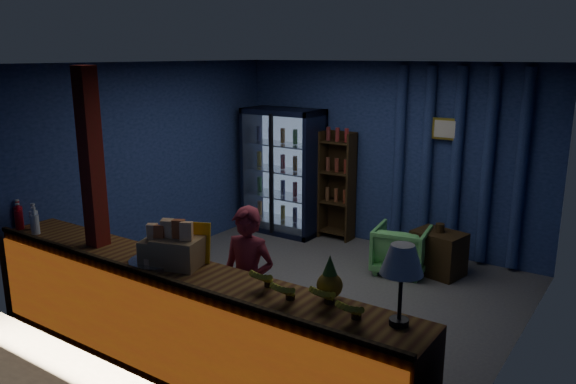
# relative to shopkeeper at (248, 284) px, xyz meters

# --- Properties ---
(ground) EXTENTS (4.60, 4.60, 0.00)m
(ground) POSITION_rel_shopkeeper_xyz_m (-0.32, 1.37, -0.70)
(ground) COLOR #515154
(ground) RESTS_ON ground
(room_walls) EXTENTS (4.60, 4.60, 4.60)m
(room_walls) POSITION_rel_shopkeeper_xyz_m (-0.32, 1.37, 0.87)
(room_walls) COLOR navy
(room_walls) RESTS_ON ground
(counter) EXTENTS (4.40, 0.57, 0.99)m
(counter) POSITION_rel_shopkeeper_xyz_m (-0.32, -0.54, -0.23)
(counter) COLOR brown
(counter) RESTS_ON ground
(support_post) EXTENTS (0.16, 0.16, 2.60)m
(support_post) POSITION_rel_shopkeeper_xyz_m (-1.37, -0.53, 0.60)
(support_post) COLOR maroon
(support_post) RESTS_ON ground
(beverage_cooler) EXTENTS (1.20, 0.62, 1.90)m
(beverage_cooler) POSITION_rel_shopkeeper_xyz_m (-1.87, 3.29, 0.23)
(beverage_cooler) COLOR black
(beverage_cooler) RESTS_ON ground
(bottle_shelf) EXTENTS (0.50, 0.28, 1.60)m
(bottle_shelf) POSITION_rel_shopkeeper_xyz_m (-1.02, 3.43, 0.09)
(bottle_shelf) COLOR #352411
(bottle_shelf) RESTS_ON ground
(curtain_folds) EXTENTS (1.74, 0.14, 2.50)m
(curtain_folds) POSITION_rel_shopkeeper_xyz_m (0.68, 3.51, 0.60)
(curtain_folds) COLOR navy
(curtain_folds) RESTS_ON room_walls
(framed_picture) EXTENTS (0.36, 0.04, 0.28)m
(framed_picture) POSITION_rel_shopkeeper_xyz_m (0.53, 3.47, 1.05)
(framed_picture) COLOR gold
(framed_picture) RESTS_ON room_walls
(shopkeeper) EXTENTS (0.56, 0.42, 1.41)m
(shopkeeper) POSITION_rel_shopkeeper_xyz_m (0.00, 0.00, 0.00)
(shopkeeper) COLOR maroon
(shopkeeper) RESTS_ON ground
(green_chair) EXTENTS (0.74, 0.76, 0.60)m
(green_chair) POSITION_rel_shopkeeper_xyz_m (0.33, 2.67, -0.40)
(green_chair) COLOR #60C062
(green_chair) RESTS_ON ground
(side_table) EXTENTS (0.68, 0.55, 0.66)m
(side_table) POSITION_rel_shopkeeper_xyz_m (0.74, 2.88, -0.43)
(side_table) COLOR #352411
(side_table) RESTS_ON ground
(yellow_sign) EXTENTS (0.44, 0.25, 0.35)m
(yellow_sign) POSITION_rel_shopkeeper_xyz_m (-0.38, -0.37, 0.42)
(yellow_sign) COLOR #DC9F0B
(yellow_sign) RESTS_ON counter
(soda_bottles) EXTENTS (0.51, 0.16, 0.27)m
(soda_bottles) POSITION_rel_shopkeeper_xyz_m (-2.37, -0.63, 0.36)
(soda_bottles) COLOR red
(soda_bottles) RESTS_ON counter
(snack_box_left) EXTENTS (0.45, 0.40, 0.40)m
(snack_box_left) POSITION_rel_shopkeeper_xyz_m (-0.35, -0.48, 0.39)
(snack_box_left) COLOR #A48A4F
(snack_box_left) RESTS_ON counter
(snack_box_centre) EXTENTS (0.39, 0.36, 0.35)m
(snack_box_centre) POSITION_rel_shopkeeper_xyz_m (-0.51, -0.53, 0.37)
(snack_box_centre) COLOR #A48A4F
(snack_box_centre) RESTS_ON counter
(pastry_tray) EXTENTS (0.48, 0.48, 0.08)m
(pastry_tray) POSITION_rel_shopkeeper_xyz_m (-0.57, -0.53, 0.27)
(pastry_tray) COLOR silver
(pastry_tray) RESTS_ON counter
(banana_bunches) EXTENTS (1.05, 0.30, 0.17)m
(banana_bunches) POSITION_rel_shopkeeper_xyz_m (0.94, -0.49, 0.33)
(banana_bunches) COLOR yellow
(banana_bunches) RESTS_ON counter
(table_lamp) EXTENTS (0.29, 0.29, 0.56)m
(table_lamp) POSITION_rel_shopkeeper_xyz_m (1.62, -0.43, 0.69)
(table_lamp) COLOR black
(table_lamp) RESTS_ON counter
(pineapple) EXTENTS (0.19, 0.19, 0.33)m
(pineapple) POSITION_rel_shopkeeper_xyz_m (1.03, -0.33, 0.39)
(pineapple) COLOR olive
(pineapple) RESTS_ON counter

